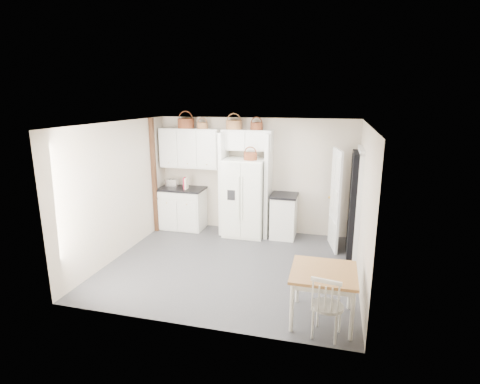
# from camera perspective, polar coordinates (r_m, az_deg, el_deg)

# --- Properties ---
(floor) EXTENTS (4.50, 4.50, 0.00)m
(floor) POSITION_cam_1_polar(r_m,az_deg,el_deg) (7.11, -1.27, -11.00)
(floor) COLOR #3B3A3E
(floor) RESTS_ON ground
(ceiling) EXTENTS (4.50, 4.50, 0.00)m
(ceiling) POSITION_cam_1_polar(r_m,az_deg,el_deg) (6.45, -1.40, 10.39)
(ceiling) COLOR white
(ceiling) RESTS_ON wall_back
(wall_back) EXTENTS (4.50, 0.00, 4.50)m
(wall_back) POSITION_cam_1_polar(r_m,az_deg,el_deg) (8.55, 2.32, 2.52)
(wall_back) COLOR beige
(wall_back) RESTS_ON floor
(wall_left) EXTENTS (0.00, 4.00, 4.00)m
(wall_left) POSITION_cam_1_polar(r_m,az_deg,el_deg) (7.58, -17.93, 0.31)
(wall_left) COLOR beige
(wall_left) RESTS_ON floor
(wall_right) EXTENTS (0.00, 4.00, 4.00)m
(wall_right) POSITION_cam_1_polar(r_m,az_deg,el_deg) (6.45, 18.31, -2.09)
(wall_right) COLOR beige
(wall_right) RESTS_ON floor
(refrigerator) EXTENTS (0.90, 0.72, 1.73)m
(refrigerator) POSITION_cam_1_polar(r_m,az_deg,el_deg) (8.33, 0.74, -0.84)
(refrigerator) COLOR white
(refrigerator) RESTS_ON floor
(base_cab_left) EXTENTS (1.01, 0.64, 0.94)m
(base_cab_left) POSITION_cam_1_polar(r_m,az_deg,el_deg) (8.98, -8.70, -2.53)
(base_cab_left) COLOR white
(base_cab_left) RESTS_ON floor
(base_cab_right) EXTENTS (0.53, 0.64, 0.93)m
(base_cab_right) POSITION_cam_1_polar(r_m,az_deg,el_deg) (8.36, 6.67, -3.74)
(base_cab_right) COLOR white
(base_cab_right) RESTS_ON floor
(dining_table) EXTENTS (0.89, 0.89, 0.74)m
(dining_table) POSITION_cam_1_polar(r_m,az_deg,el_deg) (5.49, 12.47, -15.12)
(dining_table) COLOR #976427
(dining_table) RESTS_ON floor
(windsor_chair) EXTENTS (0.48, 0.45, 0.85)m
(windsor_chair) POSITION_cam_1_polar(r_m,az_deg,el_deg) (5.15, 13.16, -16.58)
(windsor_chair) COLOR white
(windsor_chair) RESTS_ON floor
(counter_left) EXTENTS (1.06, 0.68, 0.04)m
(counter_left) POSITION_cam_1_polar(r_m,az_deg,el_deg) (8.85, -8.82, 0.51)
(counter_left) COLOR black
(counter_left) RESTS_ON base_cab_left
(counter_right) EXTENTS (0.57, 0.68, 0.04)m
(counter_right) POSITION_cam_1_polar(r_m,az_deg,el_deg) (8.22, 6.77, -0.50)
(counter_right) COLOR black
(counter_right) RESTS_ON base_cab_right
(toaster) EXTENTS (0.29, 0.17, 0.20)m
(toaster) POSITION_cam_1_polar(r_m,az_deg,el_deg) (8.91, -10.36, 1.32)
(toaster) COLOR silver
(toaster) RESTS_ON counter_left
(cookbook_red) EXTENTS (0.07, 0.18, 0.26)m
(cookbook_red) POSITION_cam_1_polar(r_m,az_deg,el_deg) (8.71, -8.45, 1.33)
(cookbook_red) COLOR #B61128
(cookbook_red) RESTS_ON counter_left
(cookbook_cream) EXTENTS (0.04, 0.17, 0.26)m
(cookbook_cream) POSITION_cam_1_polar(r_m,az_deg,el_deg) (8.69, -8.16, 1.31)
(cookbook_cream) COLOR #F4E6C3
(cookbook_cream) RESTS_ON counter_left
(basket_upper_b) EXTENTS (0.37, 0.37, 0.22)m
(basket_upper_b) POSITION_cam_1_polar(r_m,az_deg,el_deg) (8.71, -8.25, 10.31)
(basket_upper_b) COLOR brown
(basket_upper_b) RESTS_ON upper_cabinet
(basket_upper_c) EXTENTS (0.24, 0.24, 0.14)m
(basket_upper_c) POSITION_cam_1_polar(r_m,az_deg,el_deg) (8.57, -5.75, 10.05)
(basket_upper_c) COLOR brown
(basket_upper_c) RESTS_ON upper_cabinet
(basket_bridge_a) EXTENTS (0.35, 0.35, 0.20)m
(basket_bridge_a) POSITION_cam_1_polar(r_m,az_deg,el_deg) (8.34, -0.94, 10.20)
(basket_bridge_a) COLOR brown
(basket_bridge_a) RESTS_ON bridge_cabinet
(basket_bridge_b) EXTENTS (0.27, 0.27, 0.15)m
(basket_bridge_b) POSITION_cam_1_polar(r_m,az_deg,el_deg) (8.22, 2.53, 9.99)
(basket_bridge_b) COLOR brown
(basket_bridge_b) RESTS_ON bridge_cabinet
(basket_fridge_b) EXTENTS (0.29, 0.29, 0.16)m
(basket_fridge_b) POSITION_cam_1_polar(r_m,az_deg,el_deg) (8.01, 1.59, 5.45)
(basket_fridge_b) COLOR brown
(basket_fridge_b) RESTS_ON refrigerator
(upper_cabinet) EXTENTS (1.40, 0.34, 0.90)m
(upper_cabinet) POSITION_cam_1_polar(r_m,az_deg,el_deg) (8.73, -7.61, 6.64)
(upper_cabinet) COLOR white
(upper_cabinet) RESTS_ON wall_back
(bridge_cabinet) EXTENTS (1.12, 0.34, 0.45)m
(bridge_cabinet) POSITION_cam_1_polar(r_m,az_deg,el_deg) (8.30, 1.11, 7.94)
(bridge_cabinet) COLOR white
(bridge_cabinet) RESTS_ON wall_back
(fridge_panel_left) EXTENTS (0.08, 0.60, 2.30)m
(fridge_panel_left) POSITION_cam_1_polar(r_m,az_deg,el_deg) (8.46, -2.49, 1.36)
(fridge_panel_left) COLOR white
(fridge_panel_left) RESTS_ON floor
(fridge_panel_right) EXTENTS (0.08, 0.60, 2.30)m
(fridge_panel_right) POSITION_cam_1_polar(r_m,az_deg,el_deg) (8.23, 4.32, 0.96)
(fridge_panel_right) COLOR white
(fridge_panel_right) RESTS_ON floor
(trim_post) EXTENTS (0.09, 0.09, 2.60)m
(trim_post) POSITION_cam_1_polar(r_m,az_deg,el_deg) (8.69, -12.95, 2.36)
(trim_post) COLOR #3B2416
(trim_post) RESTS_ON floor
(doorway_void) EXTENTS (0.18, 0.85, 2.05)m
(doorway_void) POSITION_cam_1_polar(r_m,az_deg,el_deg) (7.48, 17.02, -1.99)
(doorway_void) COLOR black
(doorway_void) RESTS_ON floor
(door_slab) EXTENTS (0.21, 0.79, 2.05)m
(door_slab) POSITION_cam_1_polar(r_m,az_deg,el_deg) (7.79, 14.29, -1.16)
(door_slab) COLOR white
(door_slab) RESTS_ON floor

